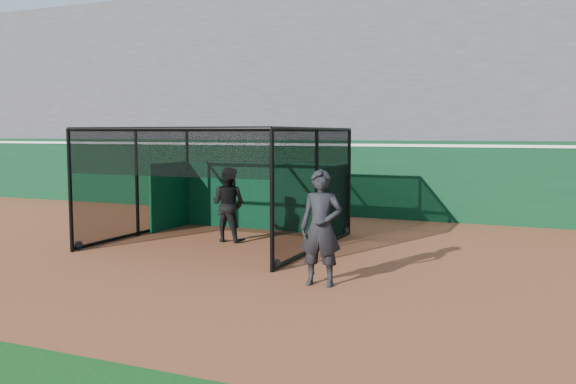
% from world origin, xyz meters
% --- Properties ---
extents(ground, '(120.00, 120.00, 0.00)m').
position_xyz_m(ground, '(0.00, 0.00, 0.00)').
color(ground, brown).
rests_on(ground, ground).
extents(outfield_wall, '(50.00, 0.50, 2.50)m').
position_xyz_m(outfield_wall, '(0.00, 8.50, 1.29)').
color(outfield_wall, '#093419').
rests_on(outfield_wall, ground).
extents(grandstand, '(50.00, 7.85, 8.95)m').
position_xyz_m(grandstand, '(0.00, 12.27, 4.48)').
color(grandstand, '#4C4C4F').
rests_on(grandstand, ground).
extents(batting_cage, '(5.20, 4.97, 2.82)m').
position_xyz_m(batting_cage, '(-0.96, 2.55, 1.41)').
color(batting_cage, black).
rests_on(batting_cage, ground).
extents(batter, '(0.93, 0.74, 1.88)m').
position_xyz_m(batter, '(-0.88, 2.76, 0.94)').
color(batter, black).
rests_on(batter, ground).
extents(on_deck_player, '(0.82, 0.59, 2.09)m').
position_xyz_m(on_deck_player, '(2.84, -0.50, 1.04)').
color(on_deck_player, black).
rests_on(on_deck_player, ground).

